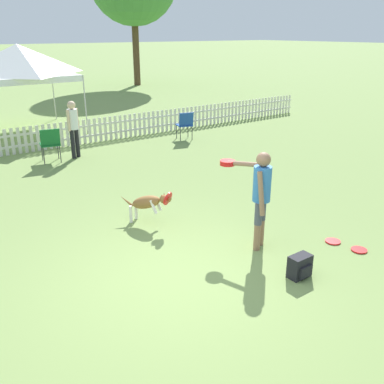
{
  "coord_description": "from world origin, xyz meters",
  "views": [
    {
      "loc": [
        -2.97,
        -4.4,
        3.31
      ],
      "look_at": [
        0.98,
        1.06,
        0.76
      ],
      "focal_mm": 40.0,
      "sensor_mm": 36.0,
      "label": 1
    }
  ],
  "objects_px": {
    "handler_person": "(259,189)",
    "folding_chair_center": "(185,123)",
    "backpack_on_grass": "(300,267)",
    "leaping_dog": "(148,202)",
    "frisbee_near_handler": "(333,241)",
    "spectator_standing": "(73,124)",
    "frisbee_near_dog": "(359,250)",
    "canopy_tent_main": "(19,62)",
    "folding_chair_blue_left": "(50,142)"
  },
  "relations": [
    {
      "from": "handler_person",
      "to": "folding_chair_center",
      "type": "bearing_deg",
      "value": 35.5
    },
    {
      "from": "backpack_on_grass",
      "to": "folding_chair_center",
      "type": "relative_size",
      "value": 0.38
    },
    {
      "from": "handler_person",
      "to": "leaping_dog",
      "type": "bearing_deg",
      "value": 90.35
    },
    {
      "from": "leaping_dog",
      "to": "frisbee_near_handler",
      "type": "height_order",
      "value": "leaping_dog"
    },
    {
      "from": "backpack_on_grass",
      "to": "spectator_standing",
      "type": "xyz_separation_m",
      "value": [
        -0.24,
        7.8,
        0.77
      ]
    },
    {
      "from": "leaping_dog",
      "to": "frisbee_near_dog",
      "type": "height_order",
      "value": "leaping_dog"
    },
    {
      "from": "handler_person",
      "to": "leaping_dog",
      "type": "distance_m",
      "value": 2.12
    },
    {
      "from": "leaping_dog",
      "to": "backpack_on_grass",
      "type": "xyz_separation_m",
      "value": [
        0.83,
        -2.83,
        -0.25
      ]
    },
    {
      "from": "handler_person",
      "to": "frisbee_near_dog",
      "type": "relative_size",
      "value": 6.38
    },
    {
      "from": "frisbee_near_handler",
      "to": "frisbee_near_dog",
      "type": "bearing_deg",
      "value": -77.79
    },
    {
      "from": "handler_person",
      "to": "backpack_on_grass",
      "type": "distance_m",
      "value": 1.35
    },
    {
      "from": "frisbee_near_handler",
      "to": "spectator_standing",
      "type": "height_order",
      "value": "spectator_standing"
    },
    {
      "from": "backpack_on_grass",
      "to": "folding_chair_center",
      "type": "bearing_deg",
      "value": 66.19
    },
    {
      "from": "leaping_dog",
      "to": "backpack_on_grass",
      "type": "bearing_deg",
      "value": 77.94
    },
    {
      "from": "handler_person",
      "to": "frisbee_near_handler",
      "type": "distance_m",
      "value": 1.65
    },
    {
      "from": "spectator_standing",
      "to": "folding_chair_center",
      "type": "bearing_deg",
      "value": 151.54
    },
    {
      "from": "canopy_tent_main",
      "to": "folding_chair_blue_left",
      "type": "bearing_deg",
      "value": -97.78
    },
    {
      "from": "folding_chair_center",
      "to": "handler_person",
      "type": "bearing_deg",
      "value": 79.68
    },
    {
      "from": "frisbee_near_handler",
      "to": "folding_chair_center",
      "type": "relative_size",
      "value": 0.28
    },
    {
      "from": "folding_chair_blue_left",
      "to": "canopy_tent_main",
      "type": "height_order",
      "value": "canopy_tent_main"
    },
    {
      "from": "frisbee_near_handler",
      "to": "folding_chair_blue_left",
      "type": "distance_m",
      "value": 7.67
    },
    {
      "from": "leaping_dog",
      "to": "folding_chair_center",
      "type": "height_order",
      "value": "folding_chair_center"
    },
    {
      "from": "frisbee_near_dog",
      "to": "folding_chair_blue_left",
      "type": "height_order",
      "value": "folding_chair_blue_left"
    },
    {
      "from": "frisbee_near_handler",
      "to": "spectator_standing",
      "type": "bearing_deg",
      "value": 101.71
    },
    {
      "from": "handler_person",
      "to": "folding_chair_blue_left",
      "type": "height_order",
      "value": "handler_person"
    },
    {
      "from": "handler_person",
      "to": "frisbee_near_dog",
      "type": "bearing_deg",
      "value": -69.78
    },
    {
      "from": "handler_person",
      "to": "backpack_on_grass",
      "type": "height_order",
      "value": "handler_person"
    },
    {
      "from": "frisbee_near_dog",
      "to": "canopy_tent_main",
      "type": "bearing_deg",
      "value": 98.28
    },
    {
      "from": "folding_chair_blue_left",
      "to": "canopy_tent_main",
      "type": "distance_m",
      "value": 4.66
    },
    {
      "from": "spectator_standing",
      "to": "frisbee_near_dog",
      "type": "bearing_deg",
      "value": 74.62
    },
    {
      "from": "leaping_dog",
      "to": "spectator_standing",
      "type": "xyz_separation_m",
      "value": [
        0.59,
        4.97,
        0.52
      ]
    },
    {
      "from": "leaping_dog",
      "to": "folding_chair_blue_left",
      "type": "distance_m",
      "value": 4.88
    },
    {
      "from": "handler_person",
      "to": "canopy_tent_main",
      "type": "height_order",
      "value": "canopy_tent_main"
    },
    {
      "from": "leaping_dog",
      "to": "folding_chair_blue_left",
      "type": "xyz_separation_m",
      "value": [
        -0.12,
        4.88,
        0.14
      ]
    },
    {
      "from": "frisbee_near_dog",
      "to": "folding_chair_center",
      "type": "distance_m",
      "value": 8.03
    },
    {
      "from": "backpack_on_grass",
      "to": "canopy_tent_main",
      "type": "height_order",
      "value": "canopy_tent_main"
    },
    {
      "from": "spectator_standing",
      "to": "handler_person",
      "type": "bearing_deg",
      "value": 66.21
    },
    {
      "from": "frisbee_near_handler",
      "to": "frisbee_near_dog",
      "type": "xyz_separation_m",
      "value": [
        0.09,
        -0.43,
        0.0
      ]
    },
    {
      "from": "frisbee_near_dog",
      "to": "backpack_on_grass",
      "type": "relative_size",
      "value": 0.74
    },
    {
      "from": "leaping_dog",
      "to": "canopy_tent_main",
      "type": "height_order",
      "value": "canopy_tent_main"
    },
    {
      "from": "frisbee_near_handler",
      "to": "backpack_on_grass",
      "type": "bearing_deg",
      "value": -163.12
    },
    {
      "from": "backpack_on_grass",
      "to": "canopy_tent_main",
      "type": "xyz_separation_m",
      "value": [
        -0.36,
        11.98,
        2.16
      ]
    },
    {
      "from": "handler_person",
      "to": "leaping_dog",
      "type": "relative_size",
      "value": 1.57
    },
    {
      "from": "frisbee_near_handler",
      "to": "spectator_standing",
      "type": "xyz_separation_m",
      "value": [
        -1.54,
        7.41,
        0.92
      ]
    },
    {
      "from": "frisbee_near_dog",
      "to": "folding_chair_center",
      "type": "relative_size",
      "value": 0.28
    },
    {
      "from": "frisbee_near_dog",
      "to": "handler_person",
      "type": "bearing_deg",
      "value": 138.68
    },
    {
      "from": "frisbee_near_handler",
      "to": "handler_person",
      "type": "bearing_deg",
      "value": 150.21
    },
    {
      "from": "frisbee_near_dog",
      "to": "folding_chair_center",
      "type": "bearing_deg",
      "value": 75.4
    },
    {
      "from": "frisbee_near_dog",
      "to": "canopy_tent_main",
      "type": "height_order",
      "value": "canopy_tent_main"
    },
    {
      "from": "frisbee_near_dog",
      "to": "canopy_tent_main",
      "type": "relative_size",
      "value": 0.08
    }
  ]
}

